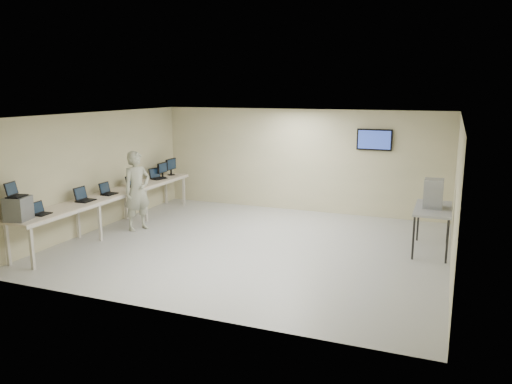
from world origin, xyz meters
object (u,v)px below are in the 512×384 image
at_px(equipment_box, 18,209).
at_px(soldier, 137,191).
at_px(side_table, 433,211).
at_px(workbench, 113,196).

distance_m(equipment_box, soldier, 3.01).
bearing_deg(side_table, equipment_box, -152.50).
distance_m(workbench, soldier, 0.59).
xyz_separation_m(equipment_box, side_table, (7.25, 3.77, -0.26)).
relative_size(equipment_box, side_table, 0.29).
height_order(soldier, side_table, soldier).
height_order(workbench, soldier, soldier).
height_order(workbench, equipment_box, equipment_box).
xyz_separation_m(workbench, side_table, (7.19, 1.02, 0.04)).
relative_size(workbench, equipment_box, 13.32).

